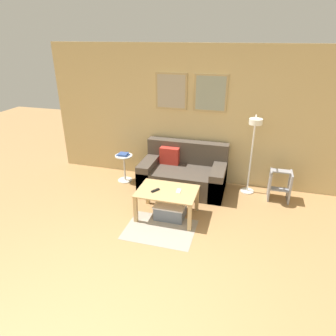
{
  "coord_description": "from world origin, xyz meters",
  "views": [
    {
      "loc": [
        1.07,
        -1.92,
        2.69
      ],
      "look_at": [
        -0.04,
        2.01,
        0.85
      ],
      "focal_mm": 32.0,
      "sensor_mm": 36.0,
      "label": 1
    }
  ],
  "objects_px": {
    "side_table": "(124,166)",
    "book_stack": "(123,154)",
    "coffee_table": "(167,195)",
    "floor_lamp": "(253,142)",
    "storage_bin": "(170,210)",
    "remote_control": "(155,190)",
    "cell_phone": "(179,191)",
    "couch": "(183,174)",
    "step_stool": "(280,185)"
  },
  "relations": [
    {
      "from": "step_stool",
      "to": "coffee_table",
      "type": "bearing_deg",
      "value": -148.81
    },
    {
      "from": "coffee_table",
      "to": "step_stool",
      "type": "distance_m",
      "value": 2.04
    },
    {
      "from": "remote_control",
      "to": "coffee_table",
      "type": "bearing_deg",
      "value": 51.3
    },
    {
      "from": "book_stack",
      "to": "remote_control",
      "type": "bearing_deg",
      "value": -46.81
    },
    {
      "from": "floor_lamp",
      "to": "step_stool",
      "type": "distance_m",
      "value": 0.93
    },
    {
      "from": "couch",
      "to": "coffee_table",
      "type": "height_order",
      "value": "couch"
    },
    {
      "from": "floor_lamp",
      "to": "cell_phone",
      "type": "relative_size",
      "value": 10.44
    },
    {
      "from": "storage_bin",
      "to": "cell_phone",
      "type": "distance_m",
      "value": 0.37
    },
    {
      "from": "storage_bin",
      "to": "book_stack",
      "type": "height_order",
      "value": "book_stack"
    },
    {
      "from": "floor_lamp",
      "to": "side_table",
      "type": "relative_size",
      "value": 2.7
    },
    {
      "from": "coffee_table",
      "to": "book_stack",
      "type": "bearing_deg",
      "value": 139.46
    },
    {
      "from": "storage_bin",
      "to": "side_table",
      "type": "relative_size",
      "value": 0.89
    },
    {
      "from": "couch",
      "to": "cell_phone",
      "type": "relative_size",
      "value": 11.02
    },
    {
      "from": "cell_phone",
      "to": "step_stool",
      "type": "distance_m",
      "value": 1.87
    },
    {
      "from": "couch",
      "to": "cell_phone",
      "type": "height_order",
      "value": "couch"
    },
    {
      "from": "couch",
      "to": "storage_bin",
      "type": "relative_size",
      "value": 3.19
    },
    {
      "from": "couch",
      "to": "side_table",
      "type": "height_order",
      "value": "couch"
    },
    {
      "from": "book_stack",
      "to": "cell_phone",
      "type": "distance_m",
      "value": 1.66
    },
    {
      "from": "coffee_table",
      "to": "floor_lamp",
      "type": "xyz_separation_m",
      "value": [
        1.21,
        1.0,
        0.66
      ]
    },
    {
      "from": "couch",
      "to": "step_stool",
      "type": "height_order",
      "value": "couch"
    },
    {
      "from": "remote_control",
      "to": "cell_phone",
      "type": "height_order",
      "value": "remote_control"
    },
    {
      "from": "couch",
      "to": "coffee_table",
      "type": "distance_m",
      "value": 1.02
    },
    {
      "from": "book_stack",
      "to": "cell_phone",
      "type": "xyz_separation_m",
      "value": [
        1.35,
        -0.97,
        -0.09
      ]
    },
    {
      "from": "coffee_table",
      "to": "side_table",
      "type": "bearing_deg",
      "value": 139.3
    },
    {
      "from": "floor_lamp",
      "to": "step_stool",
      "type": "relative_size",
      "value": 2.76
    },
    {
      "from": "floor_lamp",
      "to": "storage_bin",
      "type": "bearing_deg",
      "value": -138.7
    },
    {
      "from": "coffee_table",
      "to": "floor_lamp",
      "type": "relative_size",
      "value": 0.63
    },
    {
      "from": "floor_lamp",
      "to": "remote_control",
      "type": "relative_size",
      "value": 9.74
    },
    {
      "from": "storage_bin",
      "to": "remote_control",
      "type": "xyz_separation_m",
      "value": [
        -0.23,
        -0.04,
        0.35
      ]
    },
    {
      "from": "side_table",
      "to": "book_stack",
      "type": "bearing_deg",
      "value": 160.18
    },
    {
      "from": "side_table",
      "to": "cell_phone",
      "type": "height_order",
      "value": "side_table"
    },
    {
      "from": "side_table",
      "to": "remote_control",
      "type": "distance_m",
      "value": 1.45
    },
    {
      "from": "storage_bin",
      "to": "step_stool",
      "type": "height_order",
      "value": "step_stool"
    },
    {
      "from": "storage_bin",
      "to": "floor_lamp",
      "type": "relative_size",
      "value": 0.33
    },
    {
      "from": "remote_control",
      "to": "storage_bin",
      "type": "bearing_deg",
      "value": 43.42
    },
    {
      "from": "coffee_table",
      "to": "floor_lamp",
      "type": "distance_m",
      "value": 1.7
    },
    {
      "from": "storage_bin",
      "to": "floor_lamp",
      "type": "height_order",
      "value": "floor_lamp"
    },
    {
      "from": "storage_bin",
      "to": "remote_control",
      "type": "distance_m",
      "value": 0.42
    },
    {
      "from": "storage_bin",
      "to": "floor_lamp",
      "type": "xyz_separation_m",
      "value": [
        1.15,
        1.01,
        0.92
      ]
    },
    {
      "from": "couch",
      "to": "book_stack",
      "type": "distance_m",
      "value": 1.23
    },
    {
      "from": "floor_lamp",
      "to": "side_table",
      "type": "xyz_separation_m",
      "value": [
        -2.37,
        -0.0,
        -0.72
      ]
    },
    {
      "from": "couch",
      "to": "cell_phone",
      "type": "bearing_deg",
      "value": -81.31
    },
    {
      "from": "couch",
      "to": "remote_control",
      "type": "bearing_deg",
      "value": -100.53
    },
    {
      "from": "coffee_table",
      "to": "side_table",
      "type": "distance_m",
      "value": 1.53
    },
    {
      "from": "remote_control",
      "to": "cell_phone",
      "type": "bearing_deg",
      "value": 47.69
    },
    {
      "from": "side_table",
      "to": "cell_phone",
      "type": "xyz_separation_m",
      "value": [
        1.33,
        -0.96,
        0.14
      ]
    },
    {
      "from": "cell_phone",
      "to": "couch",
      "type": "bearing_deg",
      "value": 94.73
    },
    {
      "from": "coffee_table",
      "to": "book_stack",
      "type": "height_order",
      "value": "book_stack"
    },
    {
      "from": "floor_lamp",
      "to": "side_table",
      "type": "distance_m",
      "value": 2.47
    },
    {
      "from": "storage_bin",
      "to": "remote_control",
      "type": "bearing_deg",
      "value": -168.98
    }
  ]
}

